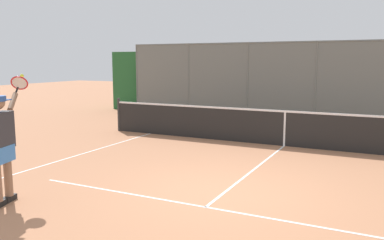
% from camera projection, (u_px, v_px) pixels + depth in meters
% --- Properties ---
extents(ground_plane, '(60.00, 60.00, 0.00)m').
position_uv_depth(ground_plane, '(223.00, 194.00, 6.94)').
color(ground_plane, '#B27551').
extents(court_line_markings, '(8.49, 9.29, 0.01)m').
position_uv_depth(court_line_markings, '(196.00, 215.00, 5.99)').
color(court_line_markings, white).
rests_on(court_line_markings, ground).
extents(fence_backdrop, '(18.56, 1.37, 2.98)m').
position_uv_depth(fence_backdrop, '(318.00, 86.00, 15.25)').
color(fence_backdrop, slate).
rests_on(fence_backdrop, ground).
extents(tennis_net, '(10.91, 0.09, 1.07)m').
position_uv_depth(tennis_net, '(285.00, 128.00, 10.75)').
color(tennis_net, '#2D2D2D').
rests_on(tennis_net, ground).
extents(tennis_player, '(0.77, 1.31, 2.03)m').
position_uv_depth(tennis_player, '(1.00, 140.00, 6.32)').
color(tennis_player, black).
rests_on(tennis_player, ground).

